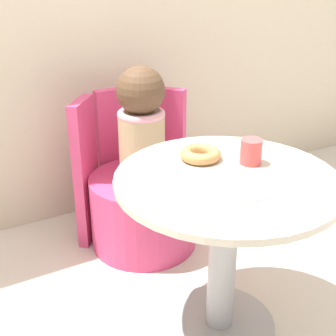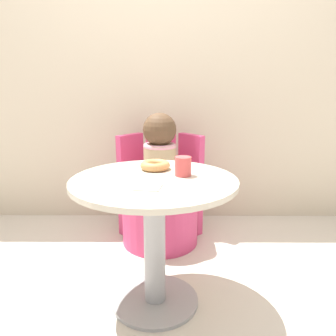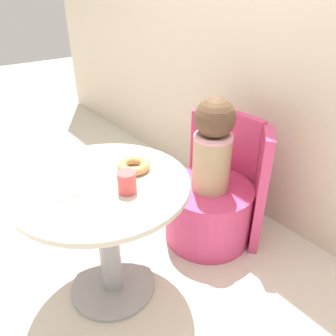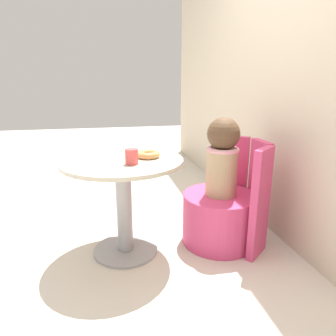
% 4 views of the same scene
% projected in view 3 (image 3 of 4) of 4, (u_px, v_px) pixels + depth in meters
% --- Properties ---
extents(ground_plane, '(12.00, 12.00, 0.00)m').
position_uv_depth(ground_plane, '(125.00, 289.00, 1.72)').
color(ground_plane, beige).
extents(back_wall, '(6.00, 0.06, 2.40)m').
position_uv_depth(back_wall, '(293.00, 27.00, 1.73)').
color(back_wall, beige).
rests_on(back_wall, ground_plane).
extents(round_table, '(0.78, 0.78, 0.65)m').
position_uv_depth(round_table, '(105.00, 215.00, 1.51)').
color(round_table, '#99999E').
rests_on(round_table, ground_plane).
extents(tub_chair, '(0.52, 0.52, 0.36)m').
position_uv_depth(tub_chair, '(208.00, 212.00, 2.00)').
color(tub_chair, '#D13D70').
rests_on(tub_chair, ground_plane).
extents(booth_backrest, '(0.62, 0.23, 0.73)m').
position_uv_depth(booth_backrest, '(235.00, 175.00, 2.03)').
color(booth_backrest, '#D13D70').
rests_on(booth_backrest, ground_plane).
extents(child_figure, '(0.22, 0.22, 0.54)m').
position_uv_depth(child_figure, '(213.00, 144.00, 1.78)').
color(child_figure, tan).
rests_on(child_figure, tub_chair).
extents(donut, '(0.15, 0.15, 0.04)m').
position_uv_depth(donut, '(134.00, 166.00, 1.50)').
color(donut, tan).
rests_on(donut, round_table).
extents(cup, '(0.08, 0.08, 0.09)m').
position_uv_depth(cup, '(127.00, 182.00, 1.33)').
color(cup, '#DB4C4C').
rests_on(cup, round_table).
extents(paper_napkin, '(0.13, 0.13, 0.01)m').
position_uv_depth(paper_napkin, '(70.00, 190.00, 1.35)').
color(paper_napkin, white).
rests_on(paper_napkin, round_table).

